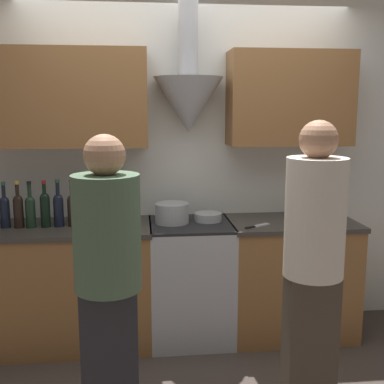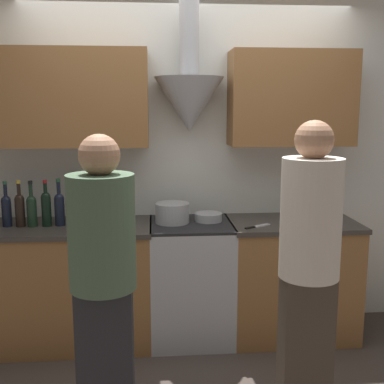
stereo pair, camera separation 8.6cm
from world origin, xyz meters
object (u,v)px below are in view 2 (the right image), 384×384
object	(u,v)px
mixing_bowl	(208,217)
person_foreground_right	(309,266)
wine_bottle_7	(73,207)
wine_bottle_3	(20,208)
wine_bottle_4	(32,209)
person_foreground_left	(103,278)
wine_bottle_6	(59,207)
wine_bottle_5	(46,207)
wine_bottle_9	(101,208)
stove_range	(191,280)
wine_bottle_8	(86,206)
saucepan	(310,214)
stock_pot	(172,213)
wine_bottle_2	(7,209)
orange_fruit	(308,220)

from	to	relation	value
mixing_bowl	person_foreground_right	distance (m)	1.26
wine_bottle_7	wine_bottle_3	bearing A→B (deg)	-179.29
wine_bottle_4	person_foreground_left	distance (m)	1.27
wine_bottle_6	person_foreground_right	bearing A→B (deg)	-38.23
wine_bottle_5	wine_bottle_9	world-z (taller)	wine_bottle_5
person_foreground_left	person_foreground_right	size ratio (longest dim) A/B	0.96
wine_bottle_3	wine_bottle_5	size ratio (longest dim) A/B	0.99
stove_range	wine_bottle_5	world-z (taller)	wine_bottle_5
person_foreground_left	wine_bottle_5	bearing A→B (deg)	114.66
wine_bottle_8	saucepan	distance (m)	1.67
wine_bottle_4	saucepan	world-z (taller)	wine_bottle_4
stock_pot	person_foreground_left	xyz separation A→B (m)	(-0.39, -1.14, -0.08)
wine_bottle_4	wine_bottle_2	bearing A→B (deg)	174.90
wine_bottle_9	saucepan	distance (m)	1.57
wine_bottle_7	person_foreground_right	xyz separation A→B (m)	(1.37, -1.15, -0.09)
wine_bottle_4	mixing_bowl	size ratio (longest dim) A/B	1.59
stock_pot	person_foreground_left	bearing A→B (deg)	-109.00
stove_range	wine_bottle_7	world-z (taller)	wine_bottle_7
wine_bottle_3	saucepan	distance (m)	2.14
wine_bottle_4	person_foreground_right	bearing A→B (deg)	-34.53
wine_bottle_8	stock_pot	xyz separation A→B (m)	(0.62, 0.02, -0.07)
wine_bottle_7	wine_bottle_9	world-z (taller)	wine_bottle_7
wine_bottle_3	wine_bottle_6	xyz separation A→B (m)	(0.28, 0.01, 0.00)
wine_bottle_6	stock_pot	bearing A→B (deg)	1.42
wine_bottle_5	saucepan	world-z (taller)	wine_bottle_5
stove_range	wine_bottle_3	world-z (taller)	wine_bottle_3
wine_bottle_3	orange_fruit	distance (m)	2.08
wine_bottle_2	mixing_bowl	distance (m)	1.46
wine_bottle_5	person_foreground_right	distance (m)	1.93
wine_bottle_5	wine_bottle_8	size ratio (longest dim) A/B	0.95
stove_range	wine_bottle_5	size ratio (longest dim) A/B	2.66
person_foreground_right	wine_bottle_2	bearing A→B (deg)	147.81
wine_bottle_4	stock_pot	distance (m)	1.01
stove_range	mixing_bowl	distance (m)	0.50
wine_bottle_6	person_foreground_left	xyz separation A→B (m)	(0.42, -1.12, -0.14)
person_foreground_right	wine_bottle_4	bearing A→B (deg)	145.47
mixing_bowl	wine_bottle_6	bearing A→B (deg)	-177.19
wine_bottle_2	mixing_bowl	size ratio (longest dim) A/B	1.57
mixing_bowl	saucepan	world-z (taller)	saucepan
stock_pot	mixing_bowl	xyz separation A→B (m)	(0.27, 0.03, -0.04)
stove_range	saucepan	world-z (taller)	saucepan
wine_bottle_5	saucepan	distance (m)	1.96
wine_bottle_8	person_foreground_right	size ratio (longest dim) A/B	0.21
wine_bottle_7	person_foreground_left	xyz separation A→B (m)	(0.32, -1.12, -0.14)
stove_range	wine_bottle_6	size ratio (longest dim) A/B	2.61
stock_pot	wine_bottle_9	bearing A→B (deg)	-176.84
stove_range	stock_pot	bearing A→B (deg)	171.77
wine_bottle_3	wine_bottle_2	bearing A→B (deg)	175.07
stove_range	wine_bottle_4	world-z (taller)	wine_bottle_4
wine_bottle_3	wine_bottle_7	world-z (taller)	wine_bottle_7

